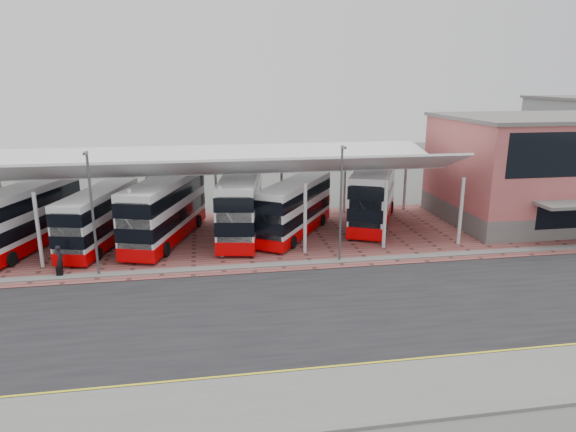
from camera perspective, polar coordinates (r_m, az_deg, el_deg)
name	(u,v)px	position (r m, az deg, el deg)	size (l,w,h in m)	color
ground	(334,301)	(29.87, 5.14, -9.40)	(140.00, 140.00, 0.00)	#4B4D48
road	(339,308)	(28.99, 5.64, -10.18)	(120.00, 14.00, 0.02)	black
forecourt	(318,233)	(42.13, 3.34, -1.94)	(72.00, 16.00, 0.06)	brown
sidewalk	(390,392)	(22.33, 11.26, -18.59)	(120.00, 4.00, 0.14)	slate
north_kerb	(311,263)	(35.41, 2.62, -5.22)	(120.00, 0.80, 0.14)	slate
yellow_line_near	(374,366)	(23.93, 9.52, -16.13)	(120.00, 0.12, 0.01)	yellow
yellow_line_far	(372,363)	(24.18, 9.28, -15.78)	(120.00, 0.12, 0.01)	yellow
canopy	(217,165)	(40.73, -7.93, 5.69)	(37.00, 11.63, 7.07)	silver
terminal	(549,168)	(50.78, 27.05, 4.73)	(18.40, 14.40, 9.25)	#625E5C
lamp_west	(92,211)	(34.20, -20.91, 0.56)	(0.16, 0.90, 8.07)	#4D4F53
lamp_east	(341,201)	(34.70, 5.91, 1.70)	(0.16, 0.90, 8.07)	#4D4F53
bus_0	(24,218)	(42.39, -27.27, -0.24)	(5.94, 11.56, 4.66)	silver
bus_1	(100,218)	(41.00, -20.20, -0.23)	(4.77, 10.59, 4.26)	silver
bus_2	(165,210)	(40.77, -13.46, 0.64)	(6.13, 12.05, 4.86)	silver
bus_3	(241,205)	(41.32, -5.22, 1.27)	(4.68, 12.34, 4.97)	silver
bus_4	(295,209)	(41.14, 0.77, 0.83)	(7.67, 10.23, 4.35)	silver
bus_5	(373,195)	(45.10, 9.47, 2.30)	(7.57, 12.12, 4.97)	silver
pedestrian	(60,259)	(36.54, -24.01, -4.40)	(0.67, 0.44, 1.84)	black
suitcase	(60,272)	(36.08, -24.04, -5.66)	(0.37, 0.27, 0.64)	black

